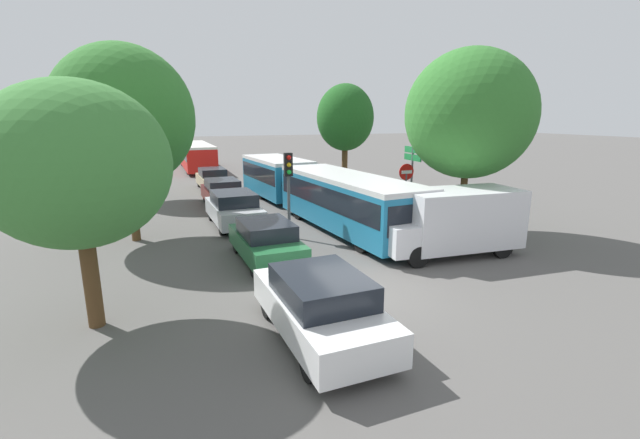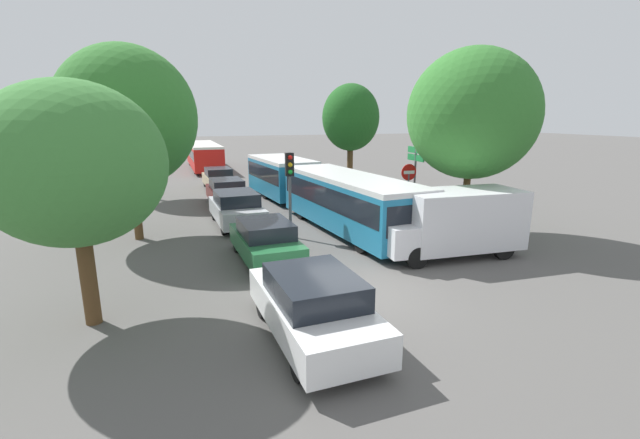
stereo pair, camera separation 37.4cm
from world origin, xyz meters
TOP-DOWN VIEW (x-y plane):
  - ground_plane at (0.00, 0.00)m, footprint 200.00×200.00m
  - articulated_bus at (1.97, 9.86)m, footprint 3.97×16.19m
  - city_bus_rear at (-1.89, 31.15)m, footprint 2.62×10.99m
  - queued_car_white at (-1.94, -1.78)m, footprint 2.03×4.43m
  - queued_car_green at (-1.86, 3.68)m, footprint 1.88×4.10m
  - queued_car_silver at (-2.08, 8.94)m, footprint 2.06×4.49m
  - queued_car_red at (-1.94, 13.62)m, footprint 1.94×4.24m
  - queued_car_tan at (-1.81, 19.33)m, footprint 1.90×4.14m
  - white_van at (4.49, 2.13)m, footprint 5.09×2.21m
  - traffic_light at (-0.31, 6.21)m, footprint 0.34×0.37m
  - no_entry_sign at (4.82, 5.90)m, footprint 0.70×0.08m
  - direction_sign_post at (5.77, 6.97)m, footprint 0.10×1.40m
  - tree_left_near at (-6.57, 0.62)m, footprint 3.96×3.96m
  - tree_left_mid at (-6.10, 7.94)m, footprint 5.12×5.12m
  - tree_left_far at (-6.17, 17.06)m, footprint 4.19×4.19m
  - tree_right_near at (6.56, 4.30)m, footprint 5.02×5.02m
  - tree_right_mid at (6.65, 16.67)m, footprint 3.75×3.75m

SIDE VIEW (x-z plane):
  - ground_plane at x=0.00m, z-range 0.00..0.00m
  - queued_car_green at x=-1.86m, z-range 0.01..1.41m
  - queued_car_tan at x=-1.81m, z-range 0.01..1.42m
  - queued_car_red at x=-1.94m, z-range 0.01..1.46m
  - queued_car_white at x=-1.94m, z-range 0.01..1.52m
  - queued_car_silver at x=-2.08m, z-range 0.01..1.54m
  - white_van at x=4.49m, z-range 0.09..2.40m
  - city_bus_rear at x=-1.89m, z-range 0.19..2.54m
  - articulated_bus at x=1.97m, z-range 0.18..2.56m
  - no_entry_sign at x=4.82m, z-range 0.47..3.29m
  - traffic_light at x=-0.31m, z-range 0.80..4.20m
  - direction_sign_post at x=5.77m, z-range 0.75..4.35m
  - tree_left_near at x=-6.57m, z-range 0.88..6.44m
  - tree_right_mid at x=6.65m, z-range 1.25..8.11m
  - tree_left_mid at x=-6.10m, z-range 1.05..8.43m
  - tree_left_far at x=-6.17m, z-range 1.26..8.23m
  - tree_right_near at x=6.56m, z-range 1.17..8.53m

